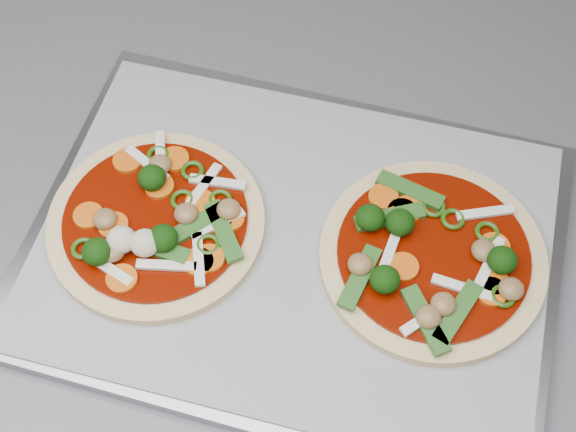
# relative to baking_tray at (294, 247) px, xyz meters

# --- Properties ---
(baking_tray) EXTENTS (0.47, 0.37, 0.01)m
(baking_tray) POSITION_rel_baking_tray_xyz_m (0.00, 0.00, 0.00)
(baking_tray) COLOR gray
(baking_tray) RESTS_ON countertop
(parchment) EXTENTS (0.44, 0.34, 0.00)m
(parchment) POSITION_rel_baking_tray_xyz_m (0.00, 0.00, 0.01)
(parchment) COLOR #9D9DA2
(parchment) RESTS_ON baking_tray
(pizza_left) EXTENTS (0.25, 0.25, 0.03)m
(pizza_left) POSITION_rel_baking_tray_xyz_m (-0.11, -0.00, 0.02)
(pizza_left) COLOR tan
(pizza_left) RESTS_ON parchment
(pizza_right) EXTENTS (0.20, 0.20, 0.03)m
(pizza_right) POSITION_rel_baking_tray_xyz_m (0.11, -0.00, 0.02)
(pizza_right) COLOR tan
(pizza_right) RESTS_ON parchment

